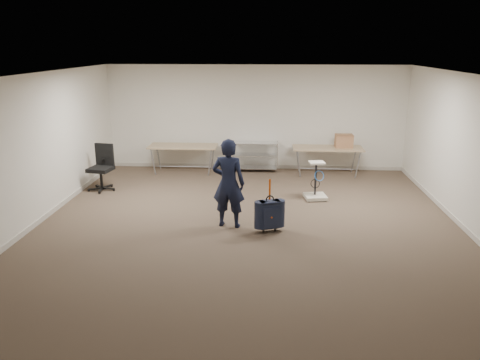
{
  "coord_description": "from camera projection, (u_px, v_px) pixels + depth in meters",
  "views": [
    {
      "loc": [
        0.38,
        -8.07,
        3.3
      ],
      "look_at": [
        -0.15,
        0.3,
        0.87
      ],
      "focal_mm": 35.0,
      "sensor_mm": 36.0,
      "label": 1
    }
  ],
  "objects": [
    {
      "name": "wire_shelf",
      "position": [
        255.0,
        155.0,
        12.58
      ],
      "size": [
        1.22,
        0.47,
        0.8
      ],
      "color": "silver",
      "rests_on": "ground"
    },
    {
      "name": "equipment_cart",
      "position": [
        316.0,
        189.0,
        10.32
      ],
      "size": [
        0.53,
        0.53,
        0.85
      ],
      "color": "beige",
      "rests_on": "ground"
    },
    {
      "name": "person",
      "position": [
        228.0,
        183.0,
        8.61
      ],
      "size": [
        0.66,
        0.49,
        1.68
      ],
      "primitive_type": "imported",
      "rotation": [
        0.0,
        0.0,
        2.99
      ],
      "color": "black",
      "rests_on": "ground"
    },
    {
      "name": "office_chair",
      "position": [
        102.0,
        176.0,
        10.98
      ],
      "size": [
        0.65,
        0.65,
        1.07
      ],
      "color": "black",
      "rests_on": "ground"
    },
    {
      "name": "folding_table_left",
      "position": [
        183.0,
        147.0,
        12.39
      ],
      "size": [
        1.8,
        0.75,
        0.73
      ],
      "color": "#A28163",
      "rests_on": "ground"
    },
    {
      "name": "ground",
      "position": [
        247.0,
        229.0,
        8.67
      ],
      "size": [
        9.0,
        9.0,
        0.0
      ],
      "primitive_type": "plane",
      "color": "#4F3C30",
      "rests_on": "ground"
    },
    {
      "name": "cardboard_box",
      "position": [
        344.0,
        141.0,
        12.12
      ],
      "size": [
        0.45,
        0.34,
        0.34
      ],
      "primitive_type": "cube",
      "rotation": [
        0.0,
        0.0,
        -0.01
      ],
      "color": "brown",
      "rests_on": "folding_table_right"
    },
    {
      "name": "suitcase",
      "position": [
        270.0,
        214.0,
        8.48
      ],
      "size": [
        0.41,
        0.32,
        1.0
      ],
      "color": "#161D33",
      "rests_on": "ground"
    },
    {
      "name": "folding_table_right",
      "position": [
        328.0,
        149.0,
        12.16
      ],
      "size": [
        1.8,
        0.75,
        0.73
      ],
      "color": "#A28163",
      "rests_on": "ground"
    },
    {
      "name": "room_shell",
      "position": [
        250.0,
        203.0,
        9.98
      ],
      "size": [
        8.0,
        9.0,
        9.0
      ],
      "color": "silver",
      "rests_on": "ground"
    }
  ]
}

